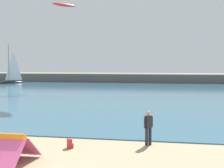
{
  "coord_description": "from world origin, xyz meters",
  "views": [
    {
      "loc": [
        4.92,
        -8.2,
        3.92
      ],
      "look_at": [
        1.21,
        11.57,
        2.65
      ],
      "focal_mm": 50.85,
      "sensor_mm": 36.0,
      "label": 1
    }
  ],
  "objects_px": {
    "sailboat_toward_headland": "(11,79)",
    "backpack_near_kite": "(70,144)",
    "person_at_waterline": "(148,127)",
    "kite_aloft_low_near_shore": "(64,5)"
  },
  "relations": [
    {
      "from": "sailboat_toward_headland",
      "to": "backpack_near_kite",
      "type": "bearing_deg",
      "value": -58.84
    },
    {
      "from": "sailboat_toward_headland",
      "to": "person_at_waterline",
      "type": "bearing_deg",
      "value": -54.88
    },
    {
      "from": "backpack_near_kite",
      "to": "person_at_waterline",
      "type": "bearing_deg",
      "value": 19.01
    },
    {
      "from": "person_at_waterline",
      "to": "backpack_near_kite",
      "type": "bearing_deg",
      "value": -160.99
    },
    {
      "from": "person_at_waterline",
      "to": "sailboat_toward_headland",
      "type": "bearing_deg",
      "value": 125.12
    },
    {
      "from": "backpack_near_kite",
      "to": "kite_aloft_low_near_shore",
      "type": "distance_m",
      "value": 35.87
    },
    {
      "from": "backpack_near_kite",
      "to": "kite_aloft_low_near_shore",
      "type": "xyz_separation_m",
      "value": [
        -11.2,
        31.7,
        12.52
      ]
    },
    {
      "from": "person_at_waterline",
      "to": "sailboat_toward_headland",
      "type": "xyz_separation_m",
      "value": [
        -30.64,
        43.56,
        -0.09
      ]
    },
    {
      "from": "person_at_waterline",
      "to": "kite_aloft_low_near_shore",
      "type": "bearing_deg",
      "value": 115.84
    },
    {
      "from": "person_at_waterline",
      "to": "sailboat_toward_headland",
      "type": "relative_size",
      "value": 0.2
    }
  ]
}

